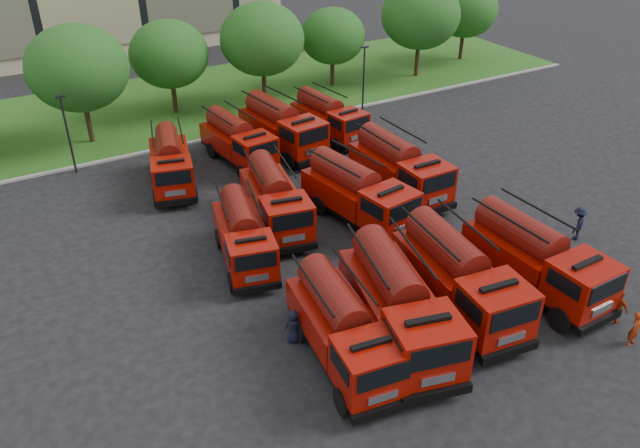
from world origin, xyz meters
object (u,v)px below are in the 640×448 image
Objects in this scene: fire_truck_1 at (398,305)px; fire_truck_9 at (238,141)px; fire_truck_3 at (536,258)px; firefighter_3 at (575,238)px; fire_truck_6 at (358,194)px; fire_truck_5 at (275,199)px; fire_truck_10 at (282,127)px; firefighter_0 at (631,344)px; fire_truck_0 at (343,329)px; fire_truck_4 at (244,236)px; firefighter_1 at (511,341)px; firefighter_4 at (294,341)px; fire_truck_11 at (329,117)px; fire_truck_8 at (171,163)px; firefighter_2 at (614,322)px; fire_truck_2 at (459,277)px; firefighter_5 at (426,212)px; fire_truck_7 at (399,167)px.

fire_truck_1 is 19.37m from fire_truck_9.
fire_truck_3 is 6.01m from firefighter_3.
fire_truck_6 is at bearing 80.43° from fire_truck_1.
fire_truck_5 is 9.98m from fire_truck_10.
firefighter_3 is at bearing 47.58° from firefighter_0.
fire_truck_4 is at bearing 101.05° from fire_truck_0.
fire_truck_9 is at bearing 121.63° from firefighter_1.
firefighter_4 is (-3.78, 2.02, -1.82)m from fire_truck_1.
fire_truck_8 is at bearing -178.48° from fire_truck_11.
fire_truck_5 is at bearing -59.28° from firefighter_3.
fire_truck_3 reaches higher than fire_truck_8.
fire_truck_10 is at bearing 68.50° from fire_truck_4.
firefighter_2 reaches higher than firefighter_0.
fire_truck_6 is (0.47, 8.74, -0.08)m from fire_truck_2.
fire_truck_11 is at bearing -101.96° from firefighter_4.
fire_truck_1 reaches higher than fire_truck_6.
fire_truck_0 is at bearing 176.83° from fire_truck_3.
fire_truck_4 is 17.52m from firefighter_3.
firefighter_0 is (8.33, -5.22, -1.82)m from fire_truck_1.
fire_truck_0 is 0.99× the size of fire_truck_5.
fire_truck_2 is 8.93m from firefighter_5.
firefighter_3 is at bearing 49.95° from firefighter_1.
fire_truck_6 is 1.11× the size of fire_truck_9.
firefighter_1 is at bearing -69.55° from fire_truck_2.
fire_truck_3 is 5.02× the size of firefighter_5.
firefighter_2 is (4.80, -1.35, 0.00)m from firefighter_1.
fire_truck_0 reaches higher than firefighter_1.
fire_truck_5 is 8.03m from fire_truck_7.
firefighter_0 is at bearing -96.76° from fire_truck_11.
fire_truck_3 is 0.99× the size of fire_truck_6.
firefighter_3 reaches higher than firefighter_4.
fire_truck_4 is 11.63m from fire_truck_9.
fire_truck_9 is at bearing 81.37° from fire_truck_4.
fire_truck_7 is at bearing -84.44° from firefighter_3.
fire_truck_9 is 18.11m from firefighter_4.
firefighter_3 is (4.36, -18.30, -1.52)m from fire_truck_11.
firefighter_1 is at bearing -105.51° from fire_truck_7.
fire_truck_4 is at bearing 175.83° from fire_truck_6.
fire_truck_4 is at bearing -73.55° from firefighter_4.
fire_truck_3 is at bearing 5.64° from fire_truck_0.
firefighter_1 reaches higher than firefighter_5.
fire_truck_6 is at bearing -12.58° from fire_truck_5.
fire_truck_0 is at bearing -18.40° from firefighter_3.
fire_truck_5 reaches higher than firefighter_1.
fire_truck_8 is at bearing 119.72° from fire_truck_3.
fire_truck_11 is 3.65× the size of firefighter_3.
fire_truck_3 is 10.92m from fire_truck_7.
firefighter_3 is 1.25× the size of firefighter_5.
fire_truck_4 is (-0.47, 8.50, -0.14)m from fire_truck_0.
firefighter_1 is at bearing 74.62° from firefighter_5.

